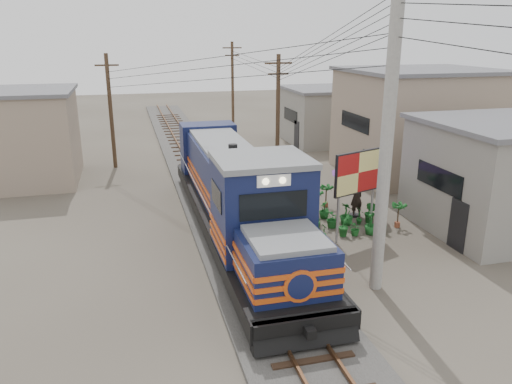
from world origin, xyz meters
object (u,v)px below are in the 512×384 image
object	(u,v)px
locomotive	(237,195)
billboard	(358,175)
market_umbrella	(357,168)
vendor	(356,197)

from	to	relation	value
locomotive	billboard	distance (m)	4.92
market_umbrella	billboard	bearing A→B (deg)	-115.95
locomotive	vendor	size ratio (longest dim) A/B	9.08
billboard	vendor	xyz separation A→B (m)	(1.21, 2.37, -1.80)
locomotive	vendor	xyz separation A→B (m)	(5.83, 0.96, -0.88)
locomotive	vendor	distance (m)	5.98
market_umbrella	vendor	distance (m)	1.39
vendor	locomotive	bearing A→B (deg)	-4.97
locomotive	billboard	size ratio (longest dim) A/B	4.56
billboard	market_umbrella	bearing A→B (deg)	43.80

